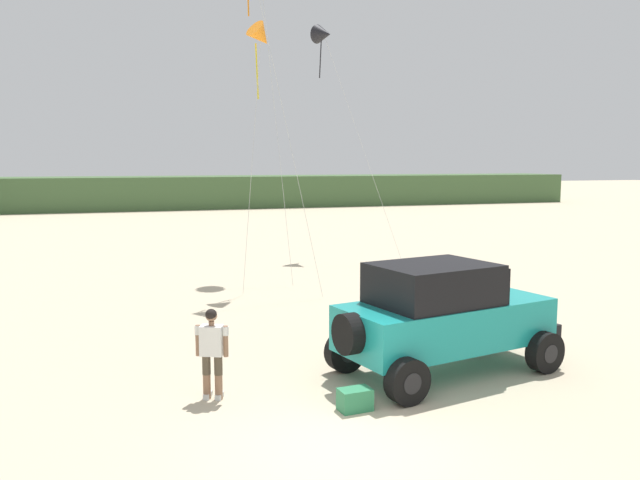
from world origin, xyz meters
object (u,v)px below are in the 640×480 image
object	(u,v)px
person_watching	(212,349)
kite_white_parafoil	(324,35)
jeep	(443,315)
cooler_box	(355,399)
kite_black_sled	(261,37)

from	to	relation	value
person_watching	kite_white_parafoil	size ratio (longest dim) A/B	0.16
jeep	person_watching	world-z (taller)	jeep
cooler_box	kite_white_parafoil	world-z (taller)	kite_white_parafoil
jeep	kite_white_parafoil	world-z (taller)	kite_white_parafoil
jeep	cooler_box	xyz separation A→B (m)	(-2.40, -1.34, -1.01)
cooler_box	kite_black_sled	distance (m)	14.29
person_watching	cooler_box	distance (m)	2.70
jeep	cooler_box	bearing A→B (deg)	-150.89
kite_white_parafoil	person_watching	bearing A→B (deg)	-114.17
jeep	kite_white_parafoil	xyz separation A→B (m)	(2.95, 16.89, 8.70)
person_watching	cooler_box	xyz separation A→B (m)	(2.26, -1.27, -0.75)
jeep	person_watching	distance (m)	4.67
jeep	cooler_box	world-z (taller)	jeep
cooler_box	person_watching	bearing A→B (deg)	145.29
cooler_box	kite_white_parafoil	size ratio (longest dim) A/B	0.05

